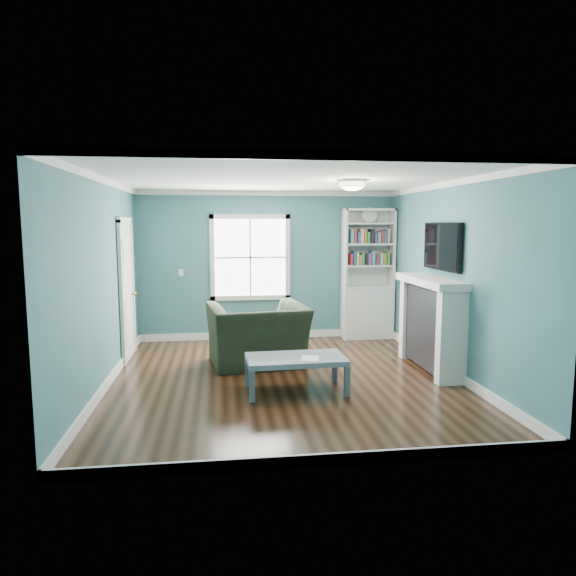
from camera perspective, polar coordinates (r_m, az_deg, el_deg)
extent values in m
plane|color=black|center=(6.85, -0.38, -10.11)|extent=(5.00, 5.00, 0.00)
plane|color=#366669|center=(9.06, -2.32, 2.49)|extent=(4.50, 0.00, 4.50)
plane|color=#366669|center=(4.14, 3.85, -3.03)|extent=(4.50, 0.00, 4.50)
plane|color=#366669|center=(6.70, -19.86, 0.44)|extent=(0.00, 5.00, 5.00)
plane|color=#366669|center=(7.22, 17.64, 0.98)|extent=(0.00, 5.00, 5.00)
plane|color=white|center=(6.57, -0.39, 12.09)|extent=(5.00, 5.00, 0.00)
cube|color=white|center=(9.23, -2.27, -5.22)|extent=(4.50, 0.03, 0.12)
cube|color=white|center=(4.54, 3.68, -18.59)|extent=(4.50, 0.03, 0.12)
cube|color=white|center=(6.94, -19.30, -9.78)|extent=(0.03, 5.00, 0.12)
cube|color=white|center=(7.44, 17.18, -8.57)|extent=(0.03, 5.00, 0.12)
cube|color=white|center=(9.03, -2.35, 10.47)|extent=(4.50, 0.04, 0.08)
cube|color=white|center=(4.13, 3.95, 14.49)|extent=(4.50, 0.04, 0.08)
cube|color=white|center=(6.68, -20.15, 11.25)|extent=(0.04, 5.00, 0.08)
cube|color=white|center=(7.19, 17.88, 11.01)|extent=(0.04, 5.00, 0.08)
cube|color=white|center=(9.03, -4.22, 3.41)|extent=(1.24, 0.01, 1.34)
cube|color=white|center=(9.00, -8.42, 3.34)|extent=(0.08, 0.06, 1.50)
cube|color=white|center=(9.07, -0.04, 3.45)|extent=(0.08, 0.06, 1.50)
cube|color=white|center=(9.08, -4.18, -1.07)|extent=(1.40, 0.06, 0.08)
cube|color=white|center=(8.99, -4.26, 7.92)|extent=(1.40, 0.06, 0.08)
cube|color=white|center=(9.01, -4.22, 3.40)|extent=(1.24, 0.03, 0.03)
cube|color=white|center=(9.01, -4.22, 3.40)|extent=(0.03, 0.03, 1.34)
cube|color=silver|center=(9.30, 8.77, -2.76)|extent=(0.90, 0.35, 0.90)
cube|color=silver|center=(9.06, 6.28, 4.35)|extent=(0.04, 0.35, 1.40)
cube|color=silver|center=(9.30, 11.45, 4.32)|extent=(0.04, 0.35, 1.40)
cube|color=silver|center=(9.33, 8.62, 4.39)|extent=(0.90, 0.02, 1.40)
cube|color=silver|center=(9.17, 8.98, 8.59)|extent=(0.90, 0.35, 0.04)
cube|color=silver|center=(9.23, 8.82, 0.12)|extent=(0.84, 0.33, 0.03)
cube|color=silver|center=(9.19, 8.87, 2.47)|extent=(0.84, 0.33, 0.03)
cube|color=silver|center=(9.17, 8.91, 4.84)|extent=(0.84, 0.33, 0.03)
cube|color=silver|center=(9.16, 8.95, 7.09)|extent=(0.84, 0.33, 0.03)
cube|color=maroon|center=(9.16, 8.92, 3.24)|extent=(0.70, 0.25, 0.22)
cube|color=#264C8C|center=(9.15, 8.96, 5.62)|extent=(0.70, 0.25, 0.22)
cylinder|color=beige|center=(9.12, 9.06, 8.00)|extent=(0.26, 0.06, 0.26)
cube|color=black|center=(7.43, 15.67, -4.24)|extent=(0.30, 1.20, 1.10)
cube|color=black|center=(7.47, 15.48, -5.75)|extent=(0.22, 0.65, 0.70)
cube|color=silver|center=(6.83, 17.72, -5.31)|extent=(0.36, 0.16, 1.20)
cube|color=silver|center=(8.04, 13.67, -3.34)|extent=(0.36, 0.16, 1.20)
cube|color=silver|center=(7.32, 15.55, 0.74)|extent=(0.44, 1.58, 0.10)
cube|color=black|center=(7.35, 16.76, 4.44)|extent=(0.06, 1.10, 0.65)
cube|color=silver|center=(8.09, -17.49, -0.35)|extent=(0.04, 0.80, 2.05)
cube|color=white|center=(7.65, -18.00, -0.78)|extent=(0.05, 0.08, 2.13)
cube|color=white|center=(8.53, -16.90, 0.04)|extent=(0.05, 0.08, 2.13)
cube|color=white|center=(8.03, -17.70, 7.21)|extent=(0.05, 0.98, 0.08)
sphere|color=#BF8C3F|center=(8.38, -16.71, -0.59)|extent=(0.07, 0.07, 0.07)
ellipsoid|color=white|center=(6.83, 7.16, 11.34)|extent=(0.34, 0.34, 0.15)
cylinder|color=white|center=(6.84, 7.17, 11.72)|extent=(0.38, 0.38, 0.03)
cube|color=white|center=(9.05, -11.81, 1.70)|extent=(0.08, 0.01, 0.12)
imported|color=black|center=(7.43, -3.42, -4.08)|extent=(1.46, 1.06, 1.18)
cube|color=#4A5059|center=(5.99, -4.02, -10.85)|extent=(0.07, 0.07, 0.37)
cube|color=#4A5059|center=(6.19, 6.57, -10.28)|extent=(0.07, 0.07, 0.37)
cube|color=#4A5059|center=(6.55, -4.51, -9.28)|extent=(0.07, 0.07, 0.37)
cube|color=#4A5059|center=(6.73, 5.19, -8.83)|extent=(0.07, 0.07, 0.37)
cube|color=slate|center=(6.28, 0.87, -7.92)|extent=(1.21, 0.69, 0.06)
cube|color=white|center=(6.20, 2.43, -7.79)|extent=(0.27, 0.31, 0.00)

